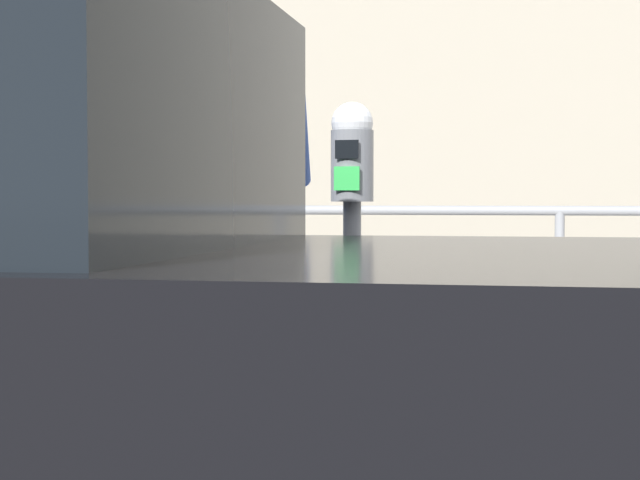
# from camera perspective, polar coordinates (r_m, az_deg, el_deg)

# --- Properties ---
(sidewalk_curb) EXTENTS (36.00, 3.23, 0.15)m
(sidewalk_curb) POSITION_cam_1_polar(r_m,az_deg,el_deg) (5.26, 3.17, -10.42)
(sidewalk_curb) COLOR #ADA8A0
(sidewalk_curb) RESTS_ON ground
(parking_meter) EXTENTS (0.16, 0.17, 1.46)m
(parking_meter) POSITION_cam_1_polar(r_m,az_deg,el_deg) (3.88, 1.82, 1.67)
(parking_meter) COLOR slate
(parking_meter) RESTS_ON sidewalk_curb
(pedestrian_at_meter) EXTENTS (0.64, 0.68, 1.80)m
(pedestrian_at_meter) POSITION_cam_1_polar(r_m,az_deg,el_deg) (3.99, -5.49, 1.68)
(pedestrian_at_meter) COLOR brown
(pedestrian_at_meter) RESTS_ON sidewalk_curb
(background_railing) EXTENTS (24.06, 0.06, 1.05)m
(background_railing) POSITION_cam_1_polar(r_m,az_deg,el_deg) (6.49, 5.18, -0.73)
(background_railing) COLOR gray
(background_railing) RESTS_ON sidewalk_curb
(backdrop_wall) EXTENTS (32.00, 0.50, 3.48)m
(backdrop_wall) POSITION_cam_1_polar(r_m,az_deg,el_deg) (10.11, 7.90, 5.16)
(backdrop_wall) COLOR #ADA38E
(backdrop_wall) RESTS_ON ground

